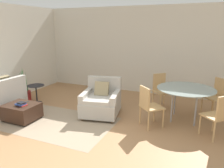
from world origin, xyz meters
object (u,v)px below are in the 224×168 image
Objects in this scene: tv_remote_primary at (25,102)px; dining_chair_near_right at (219,114)px; dining_chair_far_left at (161,88)px; dining_chair_far_right at (217,94)px; side_table at (36,90)px; book_stack at (21,104)px; potted_plant at (24,93)px; ottoman at (22,111)px; dining_table at (186,91)px; dining_chair_near_left at (148,104)px; armchair at (101,101)px.

dining_chair_near_right reaches higher than tv_remote_primary.
dining_chair_far_left is 1.00× the size of dining_chair_far_right.
dining_chair_near_right is (4.16, 0.66, 0.13)m from tv_remote_primary.
dining_chair_far_right is at bearing 13.54° from side_table.
side_table reaches higher than tv_remote_primary.
book_stack is 0.24× the size of potted_plant.
dining_chair_far_left is (2.78, 2.18, 0.31)m from ottoman.
dining_table is 0.98m from dining_chair_far_right.
dining_table is at bearing 6.29° from side_table.
dining_chair_near_left is at bearing 17.86° from book_stack.
book_stack is 1.26m from side_table.
side_table is 4.78m from dining_chair_far_right.
dining_chair_near_right and dining_chair_far_right have the same top height.
book_stack is at bearing -155.37° from dining_table.
tv_remote_primary is at bearing -144.08° from dining_chair_far_left.
tv_remote_primary is at bearing -42.99° from potted_plant.
dining_table is at bearing 13.90° from armchair.
dining_chair_near_left is at bearing -9.73° from armchair.
ottoman is at bearing -146.61° from armchair.
armchair is 1.08× the size of potted_plant.
side_table is at bearing 118.46° from tv_remote_primary.
armchair is 1.49× the size of ottoman.
tv_remote_primary is at bearing -158.88° from dining_table.
side_table is 4.65m from dining_chair_near_right.
armchair is 2.60m from dining_chair_near_right.
tv_remote_primary is 3.74m from dining_table.
dining_chair_near_right is at bearing 11.13° from ottoman.
tv_remote_primary is 0.17× the size of dining_chair_near_right.
ottoman is 0.81× the size of dining_chair_far_right.
tv_remote_primary is at bearing 95.28° from ottoman.
tv_remote_primary is at bearing 111.84° from book_stack.
potted_plant is (-1.01, 0.94, -0.16)m from tv_remote_primary.
dining_chair_near_left is (3.28, -0.24, 0.14)m from side_table.
potted_plant is 1.12× the size of dining_chair_near_left.
dining_table is 1.43× the size of dining_chair_near_left.
tv_remote_primary is 1.39m from potted_plant.
tv_remote_primary is 0.29× the size of side_table.
potted_plant is 3.97m from dining_chair_far_left.
book_stack is at bearing -62.74° from side_table.
dining_table is (1.91, 0.47, 0.36)m from armchair.
ottoman is 3.07× the size of book_stack.
potted_plant reaches higher than armchair.
potted_plant is 4.53m from dining_table.
dining_chair_far_right is (1.36, 1.36, 0.00)m from dining_chair_near_left.
book_stack is at bearing -39.19° from ottoman.
book_stack is 4.16m from dining_chair_near_right.
tv_remote_primary is at bearing -170.97° from dining_chair_near_right.
dining_chair_far_right reaches higher than ottoman.
dining_chair_near_right is (4.14, 0.81, 0.31)m from ottoman.
dining_chair_near_left is (2.71, 0.87, 0.10)m from book_stack.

